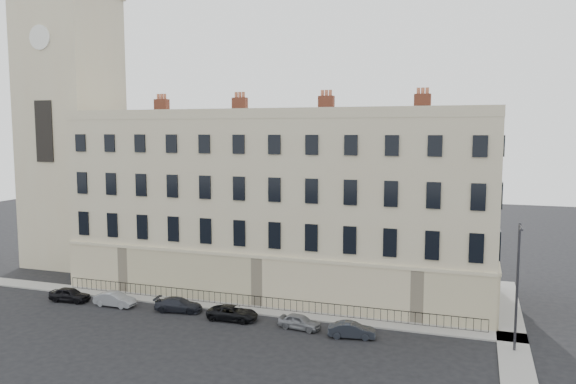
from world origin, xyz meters
name	(u,v)px	position (x,y,z in m)	size (l,w,h in m)	color
ground	(307,342)	(0.00, 0.00, 0.00)	(160.00, 160.00, 0.00)	black
terrace	(282,205)	(-5.97, 11.97, 7.50)	(36.22, 12.22, 17.00)	#C8B794
church_tower	(70,86)	(-30.00, 14.00, 18.66)	(8.00, 8.13, 44.00)	#C8B794
pavement_terrace	(207,304)	(-10.00, 5.00, 0.06)	(48.00, 2.00, 0.12)	gray
pavement_east_return	(510,324)	(13.00, 8.00, 0.06)	(2.00, 24.00, 0.12)	gray
railings	(255,302)	(-6.00, 5.40, 0.55)	(35.00, 0.04, 0.96)	black
car_a	(70,294)	(-21.22, 2.27, 0.58)	(1.37, 3.41, 1.16)	black
car_b	(115,299)	(-16.90, 2.38, 0.56)	(1.20, 3.43, 1.13)	gray
car_c	(179,305)	(-11.36, 2.84, 0.54)	(1.52, 3.75, 1.09)	black
car_d	(233,313)	(-6.55, 2.41, 0.53)	(1.76, 3.82, 1.06)	black
car_e	(300,322)	(-1.25, 2.18, 0.53)	(1.25, 3.11, 1.06)	slate
car_f	(352,330)	(2.64, 1.70, 0.53)	(1.13, 3.23, 1.06)	#20242B
streetlamp	(517,282)	(13.01, 2.49, 4.62)	(0.20, 1.80, 8.33)	#2E2D32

